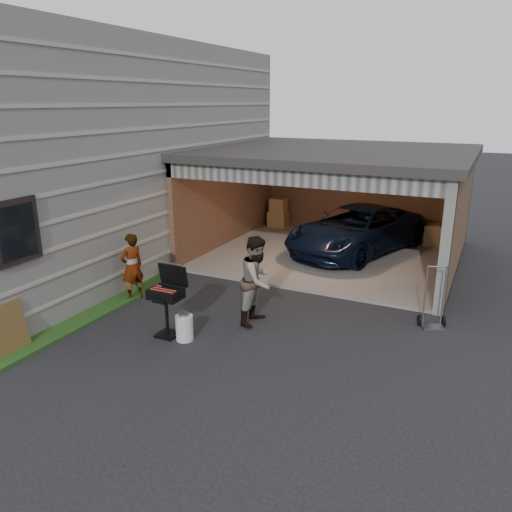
# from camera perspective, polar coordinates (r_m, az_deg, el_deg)

# --- Properties ---
(ground) EXTENTS (80.00, 80.00, 0.00)m
(ground) POSITION_cam_1_polar(r_m,az_deg,el_deg) (8.81, -9.44, -10.54)
(ground) COLOR black
(ground) RESTS_ON ground
(house) EXTENTS (7.00, 11.00, 5.50)m
(house) POSITION_cam_1_polar(r_m,az_deg,el_deg) (14.85, -20.41, 11.11)
(house) COLOR #474744
(house) RESTS_ON ground
(groundcover_strip) EXTENTS (0.50, 8.00, 0.06)m
(groundcover_strip) POSITION_cam_1_polar(r_m,az_deg,el_deg) (9.57, -24.27, -9.37)
(groundcover_strip) COLOR #193814
(groundcover_strip) RESTS_ON ground
(garage) EXTENTS (6.80, 6.30, 2.90)m
(garage) POSITION_cam_1_polar(r_m,az_deg,el_deg) (13.82, 9.34, 7.87)
(garage) COLOR #605E59
(garage) RESTS_ON ground
(minivan) EXTENTS (3.43, 4.97, 1.26)m
(minivan) POSITION_cam_1_polar(r_m,az_deg,el_deg) (14.03, 11.36, 2.73)
(minivan) COLOR black
(minivan) RESTS_ON ground
(woman) EXTENTS (0.50, 0.61, 1.45)m
(woman) POSITION_cam_1_polar(r_m,az_deg,el_deg) (10.87, -13.99, -1.20)
(woman) COLOR #B2BEE0
(woman) RESTS_ON ground
(man) EXTENTS (0.67, 0.84, 1.70)m
(man) POSITION_cam_1_polar(r_m,az_deg,el_deg) (9.40, 0.15, -2.78)
(man) COLOR #4A291D
(man) RESTS_ON ground
(bbq_grill) EXTENTS (0.58, 0.51, 1.29)m
(bbq_grill) POSITION_cam_1_polar(r_m,az_deg,el_deg) (9.04, -10.16, -4.50)
(bbq_grill) COLOR black
(bbq_grill) RESTS_ON ground
(propane_tank) EXTENTS (0.32, 0.32, 0.46)m
(propane_tank) POSITION_cam_1_polar(r_m,az_deg,el_deg) (9.02, -8.18, -8.13)
(propane_tank) COLOR silver
(propane_tank) RESTS_ON ground
(plywood_panel) EXTENTS (0.22, 0.78, 0.86)m
(plywood_panel) POSITION_cam_1_polar(r_m,az_deg,el_deg) (9.33, -26.73, -7.66)
(plywood_panel) COLOR brown
(plywood_panel) RESTS_ON ground
(hand_truck) EXTENTS (0.54, 0.50, 1.21)m
(hand_truck) POSITION_cam_1_polar(r_m,az_deg,el_deg) (9.99, 19.57, -6.42)
(hand_truck) COLOR slate
(hand_truck) RESTS_ON ground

